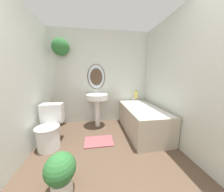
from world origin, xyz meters
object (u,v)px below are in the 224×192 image
pedestal_sink (97,101)px  shampoo_bottle (136,94)px  bathtub (142,119)px  potted_plant (61,172)px  toilet (50,128)px

pedestal_sink → shampoo_bottle: size_ratio=4.09×
pedestal_sink → bathtub: bearing=-24.7°
shampoo_bottle → potted_plant: size_ratio=0.47×
potted_plant → toilet: bearing=114.9°
toilet → shampoo_bottle: size_ratio=3.32×
bathtub → toilet: bearing=-172.9°
bathtub → shampoo_bottle: (0.07, 0.62, 0.46)m
pedestal_sink → potted_plant: size_ratio=1.93×
toilet → potted_plant: toilet is taller
toilet → shampoo_bottle: shampoo_bottle is taller
bathtub → shampoo_bottle: shampoo_bottle is taller
pedestal_sink → potted_plant: pedestal_sink is taller
pedestal_sink → toilet: bearing=-141.7°
pedestal_sink → shampoo_bottle: (1.07, 0.16, 0.10)m
shampoo_bottle → potted_plant: bearing=-129.9°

